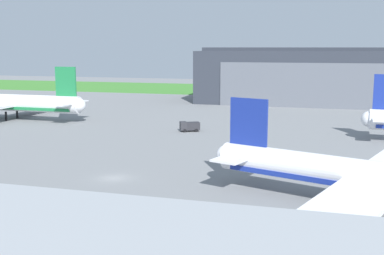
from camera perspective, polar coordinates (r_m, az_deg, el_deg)
The scene contains 6 objects.
ground_plane at distance 72.65m, azimuth -9.11°, elevation -5.89°, with size 440.00×440.00×0.00m, color slate.
grass_field_strip at distance 219.16m, azimuth 7.96°, elevation 4.35°, with size 440.00×56.00×0.08m, color #408431.
maintenance_hangar at distance 172.60m, azimuth 14.24°, elevation 5.79°, with size 78.50×30.93×18.90m.
airliner_far_right at distance 138.25m, azimuth -21.05°, elevation 2.71°, with size 47.75×36.17×14.15m.
airliner_near_left at distance 60.80m, azimuth 21.45°, elevation -5.68°, with size 43.25×38.68×12.27m.
stair_truck at distance 110.91m, azimuth -0.29°, elevation 0.17°, with size 4.92×3.85×2.26m.
Camera 1 is at (29.88, -63.43, 19.02)m, focal length 45.51 mm.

